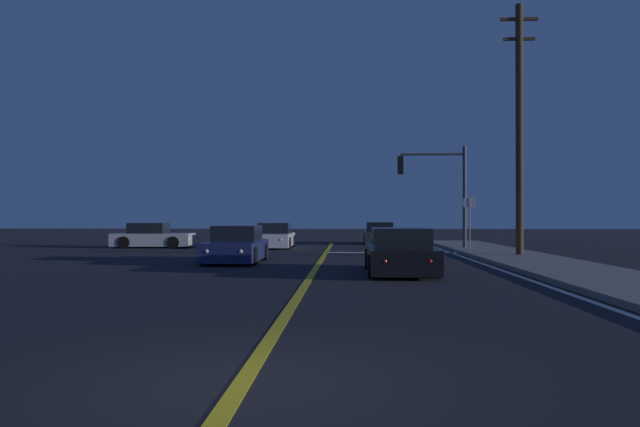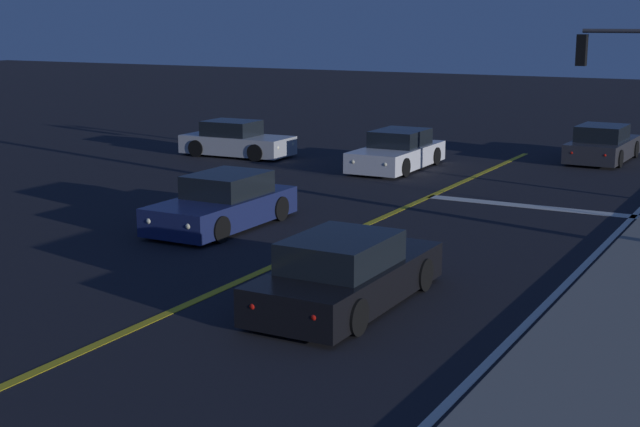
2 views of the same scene
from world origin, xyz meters
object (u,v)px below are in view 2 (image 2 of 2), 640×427
car_following_oncoming_charcoal (603,145)px  car_side_waiting_white (398,152)px  car_distant_tail_black (346,274)px  car_lead_oncoming_silver (236,141)px  car_mid_block_navy (223,204)px

car_following_oncoming_charcoal → car_side_waiting_white: bearing=-137.0°
car_distant_tail_black → car_side_waiting_white: bearing=110.5°
car_side_waiting_white → car_distant_tail_black: (5.52, -14.69, 0.00)m
car_side_waiting_white → car_following_oncoming_charcoal: (5.92, 5.26, -0.00)m
car_following_oncoming_charcoal → car_distant_tail_black: size_ratio=0.93×
car_following_oncoming_charcoal → car_lead_oncoming_silver: 13.69m
car_mid_block_navy → car_lead_oncoming_silver: same height
car_side_waiting_white → car_following_oncoming_charcoal: size_ratio=1.06×
car_following_oncoming_charcoal → car_distant_tail_black: (-0.40, -19.94, 0.00)m
car_mid_block_navy → car_lead_oncoming_silver: size_ratio=1.03×
car_mid_block_navy → car_distant_tail_black: 7.06m
car_following_oncoming_charcoal → car_lead_oncoming_silver: size_ratio=1.03×
car_distant_tail_black → car_lead_oncoming_silver: bearing=130.0°
car_side_waiting_white → car_distant_tail_black: same height
car_mid_block_navy → car_side_waiting_white: size_ratio=0.94×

